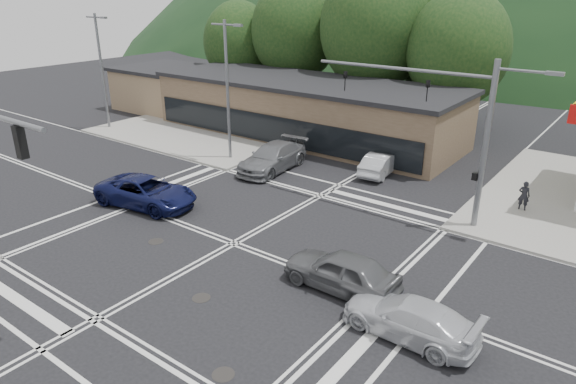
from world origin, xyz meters
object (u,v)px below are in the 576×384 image
Objects in this scene: car_silver_east at (409,318)px; car_northbound at (273,157)px; pedestrian at (524,196)px; car_blue_west at (146,192)px; car_grey_center at (341,271)px; car_queue_b at (401,152)px; car_queue_a at (380,164)px.

car_northbound is (-14.01, 10.39, 0.15)m from car_silver_east.
car_silver_east is at bearing 83.64° from pedestrian.
car_silver_east is (15.83, -1.89, -0.11)m from car_blue_west.
car_grey_center is at bearing -103.22° from car_blue_west.
car_queue_b is (-4.86, 15.68, -0.10)m from car_grey_center.
car_blue_west is 12.56m from car_grey_center.
car_northbound is at bearing -131.12° from car_grey_center.
car_queue_b reaches higher than car_silver_east.
car_northbound is (-5.86, -3.39, 0.14)m from car_queue_a.
car_grey_center is 1.15× the size of car_queue_b.
pedestrian reaches higher than car_blue_west.
car_queue_a is at bearing -10.08° from pedestrian.
car_blue_west is at bearing 50.64° from car_queue_a.
car_queue_a is at bearing -42.41° from car_blue_west.
car_blue_west is 1.21× the size of car_silver_east.
car_queue_b is 8.66m from car_northbound.
car_silver_east is 12.95m from pedestrian.
pedestrian is (8.58, -0.84, 0.24)m from car_queue_a.
car_grey_center is (12.53, -0.80, 0.01)m from car_blue_west.
car_queue_a is 2.99m from car_queue_b.
car_northbound is 14.66m from pedestrian.
car_northbound is (-10.71, 9.30, 0.04)m from car_grey_center.
car_grey_center reaches higher than car_blue_west.
pedestrian is (3.73, 11.84, 0.14)m from car_grey_center.
car_blue_west is at bearing -106.33° from car_northbound.
car_queue_a is at bearing -147.72° from car_silver_east.
car_silver_east is (3.30, -1.09, -0.11)m from car_grey_center.
car_queue_b is (0.00, 2.99, 0.00)m from car_queue_a.
car_queue_a is at bearing -159.20° from car_grey_center.
pedestrian reaches higher than car_queue_a.
car_blue_west is 19.65m from pedestrian.
car_northbound is at bearing 5.53° from pedestrian.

